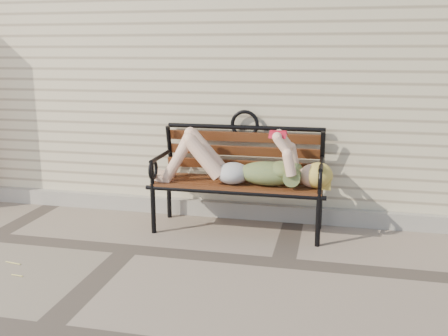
# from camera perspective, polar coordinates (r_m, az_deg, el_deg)

# --- Properties ---
(ground) EXTENTS (80.00, 80.00, 0.00)m
(ground) POSITION_cam_1_polar(r_m,az_deg,el_deg) (4.17, -10.83, -9.10)
(ground) COLOR #7C6B5F
(ground) RESTS_ON ground
(house_wall) EXTENTS (8.00, 4.00, 3.00)m
(house_wall) POSITION_cam_1_polar(r_m,az_deg,el_deg) (6.71, -1.11, 12.69)
(house_wall) COLOR beige
(house_wall) RESTS_ON ground
(foundation_strip) EXTENTS (8.00, 0.10, 0.15)m
(foundation_strip) POSITION_cam_1_polar(r_m,az_deg,el_deg) (4.99, -6.51, -4.23)
(foundation_strip) COLOR #9B958C
(foundation_strip) RESTS_ON ground
(garden_bench) EXTENTS (1.61, 0.64, 1.04)m
(garden_bench) POSITION_cam_1_polar(r_m,az_deg,el_deg) (4.43, 1.85, 0.43)
(garden_bench) COLOR black
(garden_bench) RESTS_ON ground
(reading_woman) EXTENTS (1.52, 0.35, 0.48)m
(reading_woman) POSITION_cam_1_polar(r_m,az_deg,el_deg) (4.30, 1.71, 0.51)
(reading_woman) COLOR #0A3F47
(reading_woman) RESTS_ON ground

